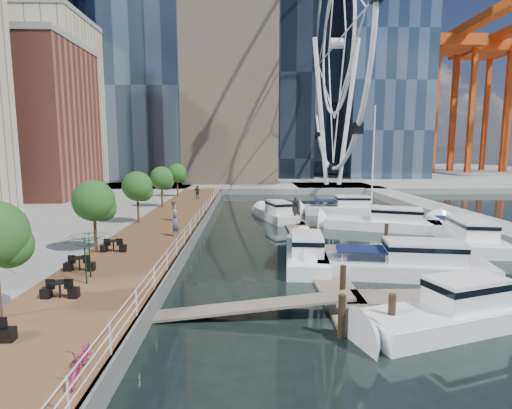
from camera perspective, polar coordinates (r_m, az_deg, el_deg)
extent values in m
plane|color=black|center=(22.38, 3.35, -11.68)|extent=(520.00, 520.00, 0.00)
cube|color=brown|center=(37.41, -12.43, -3.08)|extent=(6.00, 60.00, 1.00)
cube|color=#595954|center=(36.94, -7.85, -3.10)|extent=(0.25, 60.00, 1.00)
cube|color=gray|center=(123.23, -0.43, 4.62)|extent=(200.00, 114.00, 1.00)
cube|color=gray|center=(46.95, 26.37, -1.51)|extent=(4.00, 60.00, 1.00)
cube|color=gray|center=(75.03, 10.88, 2.39)|extent=(14.00, 12.00, 1.00)
cube|color=#6D6051|center=(32.24, 7.28, -5.43)|extent=(2.00, 32.00, 0.20)
cube|color=#6D6051|center=(23.06, 27.21, -11.71)|extent=(12.00, 2.00, 0.20)
cube|color=#6D6051|center=(31.81, 18.63, -5.97)|extent=(12.00, 2.00, 0.20)
cube|color=#6D6051|center=(41.14, 13.93, -2.70)|extent=(12.00, 2.00, 0.20)
cube|color=brown|center=(61.96, -28.87, 10.16)|extent=(12.00, 14.00, 20.00)
cube|color=#BCAD8E|center=(79.21, -27.56, 12.44)|extent=(14.00, 16.00, 28.00)
cylinder|color=white|center=(74.50, 9.23, 12.79)|extent=(0.80, 0.80, 26.00)
cylinder|color=white|center=(75.55, 13.06, 12.62)|extent=(0.80, 0.80, 26.00)
torus|color=white|center=(76.96, 11.41, 21.65)|extent=(0.70, 44.70, 44.70)
cylinder|color=#3F2B1C|center=(27.34, -21.96, -3.85)|extent=(0.20, 0.20, 2.40)
sphere|color=#265B1E|center=(27.01, -22.19, 0.52)|extent=(2.60, 2.60, 2.60)
cylinder|color=#3F2B1C|center=(36.71, -16.49, -0.73)|extent=(0.20, 0.20, 2.40)
sphere|color=#265B1E|center=(36.47, -16.61, 2.53)|extent=(2.60, 2.60, 2.60)
cylinder|color=#3F2B1C|center=(46.35, -13.27, 1.12)|extent=(0.20, 0.20, 2.40)
sphere|color=#265B1E|center=(46.16, -13.35, 3.70)|extent=(2.60, 2.60, 2.60)
cylinder|color=#3F2B1C|center=(56.11, -11.16, 2.32)|extent=(0.20, 0.20, 2.40)
sphere|color=#265B1E|center=(55.96, -11.22, 4.46)|extent=(2.60, 2.60, 2.60)
imported|color=#97164A|center=(13.22, -23.64, -19.64)|extent=(1.02, 2.07, 1.04)
imported|color=#50506A|center=(30.64, -11.40, -2.90)|extent=(0.74, 0.67, 1.69)
imported|color=gray|center=(37.14, -11.77, -0.84)|extent=(0.84, 1.02, 1.93)
imported|color=#30363C|center=(53.38, -8.36, 1.80)|extent=(1.16, 0.88, 1.83)
imported|color=#103B1F|center=(21.09, -23.22, -7.29)|extent=(2.67, 2.72, 2.40)
imported|color=#103E1A|center=(22.11, -22.69, -6.54)|extent=(2.92, 2.97, 2.43)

